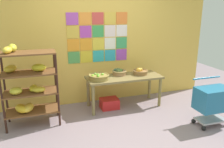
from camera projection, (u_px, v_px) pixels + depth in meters
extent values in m
plane|color=gray|center=(125.00, 134.00, 3.75)|extent=(9.07, 9.07, 0.00)
cube|color=#E8B94B|center=(99.00, 35.00, 4.77)|extent=(5.03, 0.06, 2.93)
cube|color=#AD4AB5|center=(72.00, 19.00, 4.48)|extent=(0.24, 0.01, 0.24)
cube|color=orange|center=(85.00, 19.00, 4.56)|extent=(0.24, 0.01, 0.24)
cube|color=#D64740|center=(98.00, 18.00, 4.64)|extent=(0.24, 0.01, 0.24)
cube|color=gold|center=(110.00, 18.00, 4.71)|extent=(0.24, 0.01, 0.24)
cube|color=orange|center=(122.00, 18.00, 4.79)|extent=(0.24, 0.01, 0.24)
cube|color=gold|center=(73.00, 32.00, 4.55)|extent=(0.24, 0.01, 0.24)
cube|color=#B142B1|center=(86.00, 32.00, 4.63)|extent=(0.24, 0.01, 0.24)
cube|color=green|center=(98.00, 31.00, 4.71)|extent=(0.24, 0.01, 0.24)
cube|color=silver|center=(110.00, 31.00, 4.79)|extent=(0.24, 0.01, 0.24)
cube|color=white|center=(122.00, 31.00, 4.86)|extent=(0.24, 0.01, 0.24)
cube|color=orange|center=(73.00, 45.00, 4.63)|extent=(0.24, 0.01, 0.24)
cube|color=orange|center=(86.00, 44.00, 4.70)|extent=(0.24, 0.01, 0.24)
cube|color=yellow|center=(98.00, 44.00, 4.78)|extent=(0.24, 0.01, 0.24)
cube|color=white|center=(110.00, 43.00, 4.86)|extent=(0.24, 0.01, 0.24)
cube|color=#3B9E5D|center=(122.00, 43.00, 4.94)|extent=(0.24, 0.01, 0.24)
cube|color=#4B9B4A|center=(74.00, 58.00, 4.70)|extent=(0.24, 0.01, 0.24)
cube|color=gold|center=(86.00, 57.00, 4.78)|extent=(0.24, 0.01, 0.24)
cube|color=teal|center=(98.00, 56.00, 4.85)|extent=(0.24, 0.01, 0.24)
cube|color=#2B9FB8|center=(110.00, 55.00, 4.93)|extent=(0.24, 0.01, 0.24)
cube|color=purple|center=(121.00, 55.00, 5.01)|extent=(0.24, 0.01, 0.24)
cylinder|color=black|center=(2.00, 97.00, 3.60)|extent=(0.04, 0.04, 1.30)
cylinder|color=black|center=(58.00, 91.00, 3.86)|extent=(0.04, 0.04, 1.30)
cylinder|color=black|center=(5.00, 88.00, 3.98)|extent=(0.04, 0.04, 1.30)
cylinder|color=black|center=(56.00, 83.00, 4.24)|extent=(0.04, 0.04, 1.30)
cube|color=brown|center=(33.00, 110.00, 4.03)|extent=(0.90, 0.45, 0.03)
ellipsoid|color=yellow|center=(28.00, 108.00, 3.93)|extent=(0.25, 0.32, 0.14)
ellipsoid|color=yellow|center=(21.00, 109.00, 3.89)|extent=(0.30, 0.33, 0.15)
cube|color=brown|center=(31.00, 92.00, 3.93)|extent=(0.90, 0.45, 0.02)
ellipsoid|color=gold|center=(38.00, 89.00, 3.87)|extent=(0.26, 0.18, 0.10)
ellipsoid|color=yellow|center=(16.00, 91.00, 3.78)|extent=(0.25, 0.23, 0.12)
ellipsoid|color=yellow|center=(33.00, 88.00, 3.93)|extent=(0.18, 0.27, 0.11)
cube|color=brown|center=(29.00, 73.00, 3.84)|extent=(0.90, 0.45, 0.02)
ellipsoid|color=yellow|center=(10.00, 69.00, 3.82)|extent=(0.27, 0.32, 0.12)
ellipsoid|color=yellow|center=(39.00, 68.00, 3.87)|extent=(0.27, 0.21, 0.13)
cube|color=brown|center=(27.00, 53.00, 3.74)|extent=(0.90, 0.45, 0.02)
ellipsoid|color=yellow|center=(12.00, 48.00, 3.76)|extent=(0.16, 0.26, 0.13)
ellipsoid|color=yellow|center=(7.00, 50.00, 3.60)|extent=(0.18, 0.24, 0.11)
cube|color=olive|center=(124.00, 77.00, 4.67)|extent=(1.54, 0.59, 0.04)
cylinder|color=olive|center=(93.00, 101.00, 4.33)|extent=(0.06, 0.06, 0.61)
cylinder|color=olive|center=(160.00, 92.00, 4.75)|extent=(0.06, 0.06, 0.61)
cylinder|color=olive|center=(88.00, 92.00, 4.76)|extent=(0.06, 0.06, 0.61)
cylinder|color=olive|center=(149.00, 85.00, 5.18)|extent=(0.06, 0.06, 0.61)
cylinder|color=#A1774F|center=(119.00, 73.00, 4.76)|extent=(0.28, 0.28, 0.08)
torus|color=#9E7F48|center=(119.00, 71.00, 4.75)|extent=(0.30, 0.30, 0.03)
sphere|color=#4C652C|center=(122.00, 70.00, 4.76)|extent=(0.07, 0.07, 0.07)
sphere|color=#4B6432|center=(118.00, 71.00, 4.71)|extent=(0.08, 0.08, 0.08)
sphere|color=#456B2E|center=(120.00, 71.00, 4.73)|extent=(0.10, 0.10, 0.10)
sphere|color=#3B5C3A|center=(115.00, 70.00, 4.78)|extent=(0.07, 0.07, 0.07)
sphere|color=#3E5A39|center=(118.00, 70.00, 4.74)|extent=(0.09, 0.09, 0.09)
sphere|color=#465F2A|center=(119.00, 70.00, 4.82)|extent=(0.07, 0.07, 0.07)
cylinder|color=olive|center=(140.00, 72.00, 4.80)|extent=(0.29, 0.29, 0.08)
torus|color=#9A7040|center=(140.00, 71.00, 4.79)|extent=(0.31, 0.31, 0.03)
sphere|color=gold|center=(139.00, 70.00, 4.75)|extent=(0.11, 0.11, 0.11)
sphere|color=gold|center=(140.00, 70.00, 4.82)|extent=(0.08, 0.08, 0.08)
sphere|color=gold|center=(140.00, 70.00, 4.78)|extent=(0.09, 0.09, 0.09)
sphere|color=gold|center=(141.00, 70.00, 4.77)|extent=(0.09, 0.09, 0.09)
cylinder|color=olive|center=(99.00, 77.00, 4.44)|extent=(0.38, 0.38, 0.09)
torus|color=olive|center=(99.00, 75.00, 4.43)|extent=(0.41, 0.41, 0.03)
sphere|color=#7CBD37|center=(102.00, 74.00, 4.44)|extent=(0.06, 0.06, 0.06)
sphere|color=#86CA35|center=(93.00, 76.00, 4.38)|extent=(0.05, 0.05, 0.05)
sphere|color=#83BD42|center=(95.00, 74.00, 4.47)|extent=(0.05, 0.05, 0.05)
sphere|color=#75C62E|center=(98.00, 76.00, 4.32)|extent=(0.05, 0.05, 0.05)
sphere|color=#73CA3E|center=(98.00, 75.00, 4.42)|extent=(0.06, 0.06, 0.06)
cube|color=red|center=(109.00, 103.00, 4.71)|extent=(0.36, 0.29, 0.20)
sphere|color=black|center=(204.00, 128.00, 3.86)|extent=(0.08, 0.08, 0.08)
sphere|color=black|center=(194.00, 121.00, 4.10)|extent=(0.08, 0.08, 0.08)
sphere|color=black|center=(216.00, 117.00, 4.25)|extent=(0.08, 0.08, 0.08)
cube|color=#A5A8AD|center=(210.00, 119.00, 4.04)|extent=(0.51, 0.29, 0.03)
cube|color=teal|center=(213.00, 99.00, 3.93)|extent=(0.59, 0.37, 0.39)
cylinder|color=teal|center=(207.00, 78.00, 4.04)|extent=(0.56, 0.03, 0.03)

